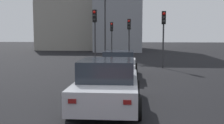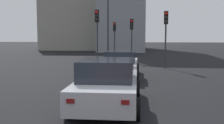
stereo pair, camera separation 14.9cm
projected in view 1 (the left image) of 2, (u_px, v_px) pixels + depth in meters
name	position (u px, v px, depth m)	size (l,w,h in m)	color
car_white_lead	(119.00, 64.00, 14.92)	(4.80, 2.05, 1.46)	silver
car_silver_second	(108.00, 84.00, 8.76)	(4.57, 2.16, 1.56)	#A8AAB2
traffic_light_near_left	(112.00, 32.00, 27.17)	(0.32, 0.28, 3.60)	#2D2D30
traffic_light_near_right	(95.00, 26.00, 19.55)	(0.33, 0.30, 4.14)	#2D2D30
traffic_light_far_left	(129.00, 31.00, 23.41)	(0.33, 0.30, 3.70)	#2D2D30
traffic_light_far_right	(164.00, 27.00, 18.77)	(0.32, 0.28, 3.97)	#2D2D30
street_lamp_kerbside	(105.00, 11.00, 28.23)	(0.56, 0.36, 8.31)	#2D2D30
building_facade_center	(74.00, 20.00, 44.85)	(11.23, 9.36, 9.44)	gray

